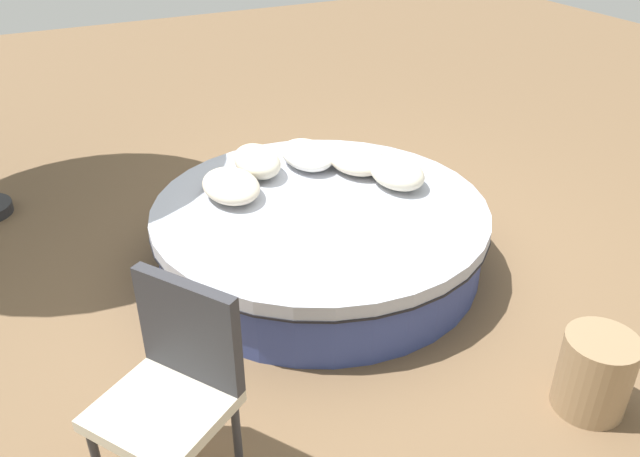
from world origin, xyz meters
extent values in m
plane|color=brown|center=(0.00, 0.00, 0.00)|extent=(16.00, 16.00, 0.00)
cylinder|color=#38478C|center=(0.00, 0.00, 0.18)|extent=(2.18, 2.18, 0.36)
cylinder|color=black|center=(0.00, 0.00, 0.36)|extent=(2.26, 2.26, 0.02)
cylinder|color=#B2B7C6|center=(0.00, 0.00, 0.41)|extent=(2.25, 2.25, 0.09)
ellipsoid|color=beige|center=(0.03, -0.62, 0.55)|extent=(0.47, 0.34, 0.19)
ellipsoid|color=beige|center=(0.38, -0.49, 0.54)|extent=(0.50, 0.40, 0.17)
ellipsoid|color=white|center=(0.61, -0.20, 0.54)|extent=(0.52, 0.35, 0.17)
ellipsoid|color=beige|center=(0.63, 0.19, 0.56)|extent=(0.48, 0.31, 0.20)
ellipsoid|color=beige|center=(0.38, 0.48, 0.54)|extent=(0.52, 0.37, 0.17)
cylinder|color=#333338|center=(-1.39, 1.12, 0.21)|extent=(0.04, 0.04, 0.42)
cylinder|color=#333338|center=(-1.03, 1.36, 0.21)|extent=(0.04, 0.04, 0.42)
cube|color=beige|center=(-1.33, 1.42, 0.45)|extent=(0.71, 0.70, 0.06)
cube|color=#333338|center=(-1.20, 1.23, 0.73)|extent=(0.47, 0.34, 0.50)
cylinder|color=#997A56|center=(-1.83, -0.64, 0.22)|extent=(0.37, 0.37, 0.44)
camera|label=1|loc=(-3.38, 1.70, 2.50)|focal=36.15mm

